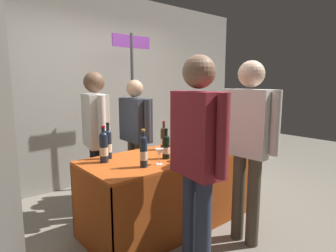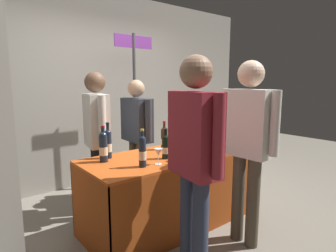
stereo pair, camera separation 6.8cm
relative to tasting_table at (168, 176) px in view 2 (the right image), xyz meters
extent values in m
plane|color=gray|center=(0.00, 0.00, -0.54)|extent=(12.00, 12.00, 0.00)
cube|color=#9E998E|center=(0.00, 1.78, 0.87)|extent=(6.09, 0.12, 2.84)
cube|color=#B74C19|center=(0.00, 0.00, 0.22)|extent=(1.78, 0.80, 0.02)
cube|color=#963E14|center=(0.00, -0.39, -0.17)|extent=(1.78, 0.01, 0.75)
cube|color=#963E14|center=(0.00, 0.39, -0.17)|extent=(1.78, 0.01, 0.75)
cube|color=#963E14|center=(-0.88, 0.00, -0.17)|extent=(0.01, 0.80, 0.75)
cube|color=#963E14|center=(0.88, 0.00, -0.17)|extent=(0.01, 0.80, 0.75)
cylinder|color=#38230F|center=(0.10, 0.20, 0.34)|extent=(0.07, 0.07, 0.22)
sphere|color=#38230F|center=(0.10, 0.20, 0.45)|extent=(0.07, 0.07, 0.07)
cylinder|color=#38230F|center=(0.10, 0.20, 0.49)|extent=(0.03, 0.03, 0.09)
cylinder|color=maroon|center=(0.10, 0.20, 0.54)|extent=(0.03, 0.03, 0.02)
cylinder|color=beige|center=(0.10, 0.20, 0.32)|extent=(0.07, 0.07, 0.07)
cylinder|color=black|center=(-0.12, -0.11, 0.33)|extent=(0.07, 0.07, 0.20)
sphere|color=black|center=(-0.12, -0.11, 0.43)|extent=(0.07, 0.07, 0.07)
cylinder|color=black|center=(-0.12, -0.11, 0.47)|extent=(0.03, 0.03, 0.08)
cylinder|color=black|center=(-0.12, -0.11, 0.52)|extent=(0.04, 0.04, 0.02)
cylinder|color=beige|center=(-0.12, -0.11, 0.32)|extent=(0.07, 0.07, 0.06)
cylinder|color=black|center=(0.43, 0.19, 0.33)|extent=(0.07, 0.07, 0.20)
sphere|color=black|center=(0.43, 0.19, 0.44)|extent=(0.07, 0.07, 0.07)
cylinder|color=black|center=(0.43, 0.19, 0.47)|extent=(0.03, 0.03, 0.07)
cylinder|color=#B7932D|center=(0.43, 0.19, 0.51)|extent=(0.03, 0.03, 0.02)
cylinder|color=beige|center=(0.43, 0.19, 0.32)|extent=(0.08, 0.08, 0.07)
cylinder|color=#192333|center=(-0.55, 0.26, 0.36)|extent=(0.07, 0.07, 0.25)
sphere|color=#192333|center=(-0.55, 0.26, 0.48)|extent=(0.07, 0.07, 0.07)
cylinder|color=#192333|center=(-0.55, 0.26, 0.53)|extent=(0.03, 0.03, 0.09)
cylinder|color=black|center=(-0.55, 0.26, 0.58)|extent=(0.03, 0.03, 0.02)
cylinder|color=beige|center=(-0.55, 0.26, 0.34)|extent=(0.07, 0.07, 0.08)
cylinder|color=#192333|center=(-0.45, -0.20, 0.36)|extent=(0.07, 0.07, 0.25)
sphere|color=#192333|center=(-0.45, -0.20, 0.48)|extent=(0.06, 0.06, 0.06)
cylinder|color=#192333|center=(-0.45, -0.20, 0.52)|extent=(0.03, 0.03, 0.07)
cylinder|color=#B7932D|center=(-0.45, -0.20, 0.57)|extent=(0.03, 0.03, 0.02)
cylinder|color=beige|center=(-0.45, -0.20, 0.34)|extent=(0.07, 0.07, 0.08)
cylinder|color=#192333|center=(-0.65, 0.17, 0.36)|extent=(0.08, 0.08, 0.25)
sphere|color=#192333|center=(-0.65, 0.17, 0.48)|extent=(0.08, 0.08, 0.08)
cylinder|color=#192333|center=(-0.65, 0.17, 0.52)|extent=(0.03, 0.03, 0.08)
cylinder|color=maroon|center=(-0.65, 0.17, 0.57)|extent=(0.04, 0.04, 0.02)
cylinder|color=beige|center=(-0.65, 0.17, 0.34)|extent=(0.08, 0.08, 0.08)
cylinder|color=#38230F|center=(0.51, 0.04, 0.35)|extent=(0.08, 0.08, 0.24)
sphere|color=#38230F|center=(0.51, 0.04, 0.47)|extent=(0.08, 0.08, 0.08)
cylinder|color=#38230F|center=(0.51, 0.04, 0.52)|extent=(0.03, 0.03, 0.09)
cylinder|color=maroon|center=(0.51, 0.04, 0.57)|extent=(0.03, 0.03, 0.02)
cylinder|color=beige|center=(0.51, 0.04, 0.33)|extent=(0.08, 0.08, 0.08)
cylinder|color=black|center=(0.76, 0.16, 0.35)|extent=(0.07, 0.07, 0.23)
sphere|color=black|center=(0.76, 0.16, 0.47)|extent=(0.07, 0.07, 0.07)
cylinder|color=black|center=(0.76, 0.16, 0.51)|extent=(0.03, 0.03, 0.08)
cylinder|color=#B7932D|center=(0.76, 0.16, 0.56)|extent=(0.03, 0.03, 0.02)
cylinder|color=beige|center=(0.76, 0.16, 0.33)|extent=(0.08, 0.08, 0.08)
cylinder|color=silver|center=(0.52, 0.16, 0.23)|extent=(0.06, 0.06, 0.00)
cylinder|color=silver|center=(0.52, 0.16, 0.27)|extent=(0.01, 0.01, 0.07)
cone|color=silver|center=(0.52, 0.16, 0.34)|extent=(0.06, 0.06, 0.06)
cylinder|color=#590C19|center=(0.52, 0.16, 0.32)|extent=(0.03, 0.03, 0.02)
cylinder|color=silver|center=(-0.29, -0.22, 0.23)|extent=(0.06, 0.06, 0.00)
cylinder|color=silver|center=(-0.29, -0.22, 0.27)|extent=(0.01, 0.01, 0.08)
cone|color=silver|center=(-0.29, -0.22, 0.35)|extent=(0.08, 0.08, 0.07)
cylinder|color=silver|center=(0.54, -0.21, 0.23)|extent=(0.07, 0.07, 0.00)
cylinder|color=silver|center=(0.54, -0.21, 0.27)|extent=(0.01, 0.01, 0.08)
cone|color=silver|center=(0.54, -0.21, 0.35)|extent=(0.08, 0.08, 0.07)
cylinder|color=#590C19|center=(0.54, -0.21, 0.33)|extent=(0.04, 0.04, 0.02)
cylinder|color=#4C4233|center=(0.12, 0.88, -0.16)|extent=(0.12, 0.12, 0.77)
cylinder|color=#4C4233|center=(0.12, 0.69, -0.16)|extent=(0.12, 0.12, 0.77)
cube|color=#2D333D|center=(0.12, 0.79, 0.50)|extent=(0.23, 0.48, 0.55)
sphere|color=tan|center=(0.12, 0.79, 0.90)|extent=(0.21, 0.21, 0.21)
cylinder|color=#2D333D|center=(0.13, 1.07, 0.53)|extent=(0.08, 0.08, 0.50)
cylinder|color=#2D333D|center=(0.11, 0.51, 0.53)|extent=(0.08, 0.08, 0.50)
cylinder|color=black|center=(-0.47, 0.74, -0.14)|extent=(0.12, 0.12, 0.82)
cylinder|color=black|center=(-0.50, 0.59, -0.14)|extent=(0.12, 0.12, 0.82)
cube|color=beige|center=(-0.48, 0.66, 0.56)|extent=(0.28, 0.42, 0.58)
sphere|color=brown|center=(-0.48, 0.66, 0.98)|extent=(0.22, 0.22, 0.22)
cylinder|color=beige|center=(-0.44, 0.90, 0.58)|extent=(0.08, 0.08, 0.53)
cylinder|color=beige|center=(-0.53, 0.43, 0.58)|extent=(0.08, 0.08, 0.53)
cylinder|color=#2D3347|center=(-0.41, -0.89, -0.12)|extent=(0.12, 0.12, 0.85)
cylinder|color=#2D3347|center=(-0.39, -0.73, -0.12)|extent=(0.12, 0.12, 0.85)
cube|color=maroon|center=(-0.40, -0.81, 0.61)|extent=(0.27, 0.44, 0.61)
sphere|color=#8C664C|center=(-0.40, -0.81, 1.05)|extent=(0.23, 0.23, 0.23)
cylinder|color=maroon|center=(-0.44, -1.06, 0.64)|extent=(0.08, 0.08, 0.56)
cylinder|color=maroon|center=(-0.37, -0.56, 0.64)|extent=(0.08, 0.08, 0.56)
cylinder|color=#4C4233|center=(0.35, -0.81, -0.12)|extent=(0.12, 0.12, 0.85)
cylinder|color=#4C4233|center=(0.34, -0.65, -0.12)|extent=(0.12, 0.12, 0.85)
cube|color=beige|center=(0.35, -0.73, 0.61)|extent=(0.23, 0.42, 0.61)
sphere|color=beige|center=(0.35, -0.73, 1.05)|extent=(0.24, 0.24, 0.24)
cylinder|color=beige|center=(0.36, -0.98, 0.64)|extent=(0.08, 0.08, 0.56)
cylinder|color=beige|center=(0.34, -0.48, 0.64)|extent=(0.08, 0.08, 0.56)
cylinder|color=#47474C|center=(0.36, 1.21, 0.55)|extent=(0.04, 0.04, 2.19)
cube|color=#7A3393|center=(0.36, 1.21, 1.53)|extent=(0.60, 0.02, 0.17)
camera|label=1|loc=(-1.84, -2.19, 0.99)|focal=30.15mm
camera|label=2|loc=(-1.79, -2.23, 0.99)|focal=30.15mm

